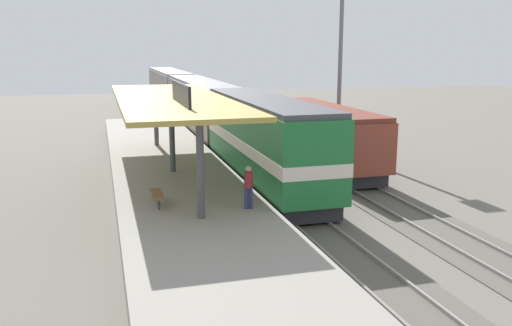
{
  "coord_description": "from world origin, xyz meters",
  "views": [
    {
      "loc": [
        -7.98,
        -27.27,
        7.15
      ],
      "look_at": [
        -1.38,
        -4.12,
        2.0
      ],
      "focal_mm": 38.42,
      "sensor_mm": 36.0,
      "label": 1
    }
  ],
  "objects_px": {
    "locomotive": "(265,141)",
    "platform_bench": "(157,194)",
    "light_mast": "(341,27)",
    "passenger_carriage_front": "(201,106)",
    "person_waiting": "(248,185)",
    "passenger_carriage_rear": "(170,88)",
    "freight_car": "(323,136)"
  },
  "relations": [
    {
      "from": "locomotive",
      "to": "passenger_carriage_front",
      "type": "xyz_separation_m",
      "value": [
        0.0,
        18.0,
        -0.1
      ]
    },
    {
      "from": "locomotive",
      "to": "platform_bench",
      "type": "bearing_deg",
      "value": -140.46
    },
    {
      "from": "person_waiting",
      "to": "passenger_carriage_front",
      "type": "bearing_deg",
      "value": 83.91
    },
    {
      "from": "platform_bench",
      "to": "light_mast",
      "type": "height_order",
      "value": "light_mast"
    },
    {
      "from": "locomotive",
      "to": "passenger_carriage_front",
      "type": "height_order",
      "value": "locomotive"
    },
    {
      "from": "passenger_carriage_front",
      "to": "passenger_carriage_rear",
      "type": "xyz_separation_m",
      "value": [
        0.0,
        20.8,
        0.0
      ]
    },
    {
      "from": "platform_bench",
      "to": "freight_car",
      "type": "distance_m",
      "value": 13.42
    },
    {
      "from": "freight_car",
      "to": "light_mast",
      "type": "relative_size",
      "value": 1.03
    },
    {
      "from": "passenger_carriage_front",
      "to": "passenger_carriage_rear",
      "type": "bearing_deg",
      "value": 90.0
    },
    {
      "from": "platform_bench",
      "to": "locomotive",
      "type": "relative_size",
      "value": 0.12
    },
    {
      "from": "passenger_carriage_front",
      "to": "light_mast",
      "type": "xyz_separation_m",
      "value": [
        7.8,
        -9.77,
        6.08
      ]
    },
    {
      "from": "passenger_carriage_rear",
      "to": "light_mast",
      "type": "relative_size",
      "value": 1.71
    },
    {
      "from": "person_waiting",
      "to": "light_mast",
      "type": "bearing_deg",
      "value": 54.59
    },
    {
      "from": "freight_car",
      "to": "light_mast",
      "type": "height_order",
      "value": "light_mast"
    },
    {
      "from": "passenger_carriage_front",
      "to": "platform_bench",
      "type": "bearing_deg",
      "value": -104.65
    },
    {
      "from": "light_mast",
      "to": "locomotive",
      "type": "bearing_deg",
      "value": -133.46
    },
    {
      "from": "platform_bench",
      "to": "light_mast",
      "type": "xyz_separation_m",
      "value": [
        13.8,
        13.18,
        7.05
      ]
    },
    {
      "from": "platform_bench",
      "to": "freight_car",
      "type": "bearing_deg",
      "value": 37.74
    },
    {
      "from": "platform_bench",
      "to": "locomotive",
      "type": "xyz_separation_m",
      "value": [
        6.0,
        4.95,
        1.07
      ]
    },
    {
      "from": "locomotive",
      "to": "passenger_carriage_rear",
      "type": "distance_m",
      "value": 38.8
    },
    {
      "from": "passenger_carriage_front",
      "to": "light_mast",
      "type": "distance_m",
      "value": 13.9
    },
    {
      "from": "passenger_carriage_rear",
      "to": "light_mast",
      "type": "bearing_deg",
      "value": -75.69
    },
    {
      "from": "passenger_carriage_front",
      "to": "light_mast",
      "type": "height_order",
      "value": "light_mast"
    },
    {
      "from": "passenger_carriage_front",
      "to": "passenger_carriage_rear",
      "type": "height_order",
      "value": "same"
    },
    {
      "from": "platform_bench",
      "to": "passenger_carriage_rear",
      "type": "bearing_deg",
      "value": 82.19
    },
    {
      "from": "freight_car",
      "to": "light_mast",
      "type": "distance_m",
      "value": 8.74
    },
    {
      "from": "freight_car",
      "to": "person_waiting",
      "type": "bearing_deg",
      "value": -126.73
    },
    {
      "from": "locomotive",
      "to": "person_waiting",
      "type": "height_order",
      "value": "locomotive"
    },
    {
      "from": "person_waiting",
      "to": "freight_car",
      "type": "bearing_deg",
      "value": 53.27
    },
    {
      "from": "passenger_carriage_front",
      "to": "passenger_carriage_rear",
      "type": "relative_size",
      "value": 1.0
    },
    {
      "from": "platform_bench",
      "to": "person_waiting",
      "type": "distance_m",
      "value": 3.73
    },
    {
      "from": "platform_bench",
      "to": "light_mast",
      "type": "relative_size",
      "value": 0.15
    }
  ]
}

